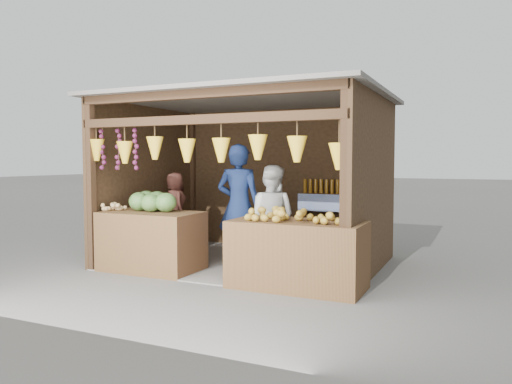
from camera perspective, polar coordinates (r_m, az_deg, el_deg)
ground at (r=8.13m, az=-0.82°, el=-8.13°), size 80.00×80.00×0.00m
stall_structure at (r=7.94m, az=-1.18°, el=3.69°), size 4.30×3.30×2.66m
back_shelf at (r=8.83m, az=8.95°, el=-1.50°), size 1.25×0.32×1.32m
counter_left at (r=7.71m, az=-11.83°, el=-5.52°), size 1.47×0.85×0.89m
counter_right at (r=6.54m, az=4.72°, el=-7.14°), size 1.73×0.85×0.88m
stool at (r=9.07m, az=-9.18°, el=-6.07°), size 0.29×0.29×0.27m
man_standing at (r=7.70m, az=-1.97°, el=-1.60°), size 0.75×0.54×1.91m
woman_standing at (r=7.57m, az=1.76°, el=-2.93°), size 0.79×0.62×1.59m
vendor_seated at (r=8.98m, az=-9.22°, el=-1.53°), size 0.68×0.64×1.17m
melon_pile at (r=7.75m, az=-11.83°, el=-0.97°), size 1.00×0.50×0.32m
tanfruit_pile at (r=8.00m, az=-15.79°, el=-1.57°), size 0.34×0.40×0.13m
mango_pile at (r=6.41m, az=4.51°, el=-2.41°), size 1.40×0.64×0.22m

